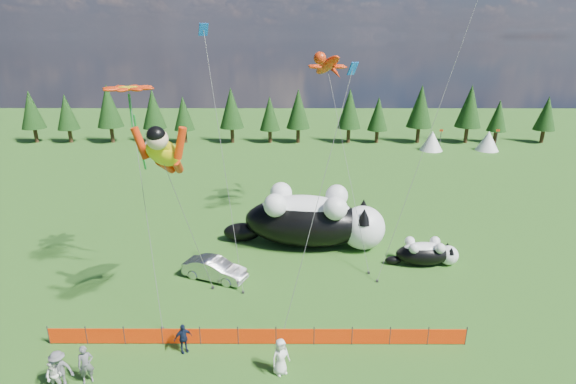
% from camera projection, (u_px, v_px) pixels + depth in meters
% --- Properties ---
extents(ground, '(160.00, 160.00, 0.00)m').
position_uv_depth(ground, '(261.00, 311.00, 26.62)').
color(ground, '#103C0A').
rests_on(ground, ground).
extents(safety_fence, '(22.06, 0.06, 1.10)m').
position_uv_depth(safety_fence, '(257.00, 336.00, 23.62)').
color(safety_fence, '#262626').
rests_on(safety_fence, ground).
extents(tree_line, '(90.00, 4.00, 8.00)m').
position_uv_depth(tree_line, '(278.00, 117.00, 67.83)').
color(tree_line, black).
rests_on(tree_line, ground).
extents(festival_tents, '(50.00, 3.20, 2.80)m').
position_uv_depth(festival_tents, '(355.00, 141.00, 63.92)').
color(festival_tents, white).
rests_on(festival_tents, ground).
extents(cat_large, '(12.60, 5.63, 4.56)m').
position_uv_depth(cat_large, '(312.00, 219.00, 34.48)').
color(cat_large, black).
rests_on(cat_large, ground).
extents(cat_small, '(5.20, 1.87, 1.88)m').
position_uv_depth(cat_small, '(426.00, 253.00, 31.90)').
color(cat_small, black).
rests_on(cat_small, ground).
extents(car, '(4.60, 3.03, 1.43)m').
position_uv_depth(car, '(215.00, 269.00, 30.01)').
color(car, '#B7B7BC').
rests_on(car, ground).
extents(spectator_a, '(0.84, 0.72, 1.94)m').
position_uv_depth(spectator_a, '(86.00, 364.00, 20.91)').
color(spectator_a, '#5C5C61').
rests_on(spectator_a, ground).
extents(spectator_b, '(0.79, 0.50, 1.57)m').
position_uv_depth(spectator_b, '(54.00, 376.00, 20.45)').
color(spectator_b, white).
rests_on(spectator_b, ground).
extents(spectator_c, '(1.07, 0.92, 1.63)m').
position_uv_depth(spectator_c, '(183.00, 338.00, 22.96)').
color(spectator_c, '#131C35').
rests_on(spectator_c, ground).
extents(spectator_d, '(1.33, 0.79, 1.96)m').
position_uv_depth(spectator_d, '(59.00, 370.00, 20.55)').
color(spectator_d, '#5C5C61').
rests_on(spectator_d, ground).
extents(spectator_e, '(1.11, 1.01, 1.90)m').
position_uv_depth(spectator_e, '(281.00, 357.00, 21.44)').
color(spectator_e, white).
rests_on(spectator_e, ground).
extents(superhero_kite, '(4.25, 5.38, 11.93)m').
position_uv_depth(superhero_kite, '(164.00, 153.00, 22.97)').
color(superhero_kite, '#D6C90B').
rests_on(superhero_kite, ground).
extents(gecko_kite, '(4.91, 13.61, 16.70)m').
position_uv_depth(gecko_kite, '(327.00, 65.00, 36.03)').
color(gecko_kite, red).
rests_on(gecko_kite, ground).
extents(flower_kite, '(4.03, 7.01, 13.69)m').
position_uv_depth(flower_kite, '(129.00, 91.00, 25.76)').
color(flower_kite, red).
rests_on(flower_kite, ground).
extents(diamond_kite_a, '(3.01, 5.14, 16.92)m').
position_uv_depth(diamond_kite_a, '(205.00, 42.00, 27.81)').
color(diamond_kite_a, '#0C54B7').
rests_on(diamond_kite_a, ground).
extents(diamond_kite_c, '(4.15, 4.10, 14.91)m').
position_uv_depth(diamond_kite_c, '(348.00, 85.00, 22.73)').
color(diamond_kite_c, '#0C54B7').
rests_on(diamond_kite_c, ground).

